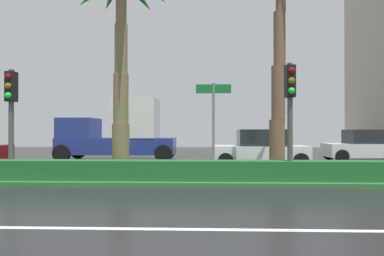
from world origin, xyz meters
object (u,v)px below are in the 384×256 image
(box_truck_lead, at_px, (119,133))
(car_in_traffic_second, at_px, (261,149))
(traffic_signal_median_left, at_px, (11,103))
(palm_tree_centre_left, at_px, (121,14))
(car_in_traffic_third, at_px, (367,146))
(street_name_sign, at_px, (213,117))
(traffic_signal_median_right, at_px, (290,100))

(box_truck_lead, height_order, car_in_traffic_second, box_truck_lead)
(traffic_signal_median_left, height_order, car_in_traffic_second, traffic_signal_median_left)
(car_in_traffic_second, bearing_deg, box_truck_lead, -21.53)
(palm_tree_centre_left, relative_size, car_in_traffic_second, 1.75)
(traffic_signal_median_left, xyz_separation_m, car_in_traffic_third, (15.04, 8.02, -1.72))
(traffic_signal_median_left, xyz_separation_m, car_in_traffic_second, (8.83, 5.23, -1.72))
(palm_tree_centre_left, xyz_separation_m, street_name_sign, (3.22, -1.18, -3.69))
(palm_tree_centre_left, relative_size, traffic_signal_median_right, 2.12)
(traffic_signal_median_left, height_order, box_truck_lead, traffic_signal_median_left)
(car_in_traffic_third, bearing_deg, car_in_traffic_second, 24.16)
(box_truck_lead, bearing_deg, palm_tree_centre_left, 104.49)
(box_truck_lead, xyz_separation_m, car_in_traffic_second, (7.40, -2.92, -0.72))
(traffic_signal_median_left, bearing_deg, box_truck_lead, 80.05)
(traffic_signal_median_right, bearing_deg, palm_tree_centre_left, 164.42)
(box_truck_lead, distance_m, car_in_traffic_third, 13.63)
(car_in_traffic_third, bearing_deg, box_truck_lead, -0.54)
(traffic_signal_median_left, relative_size, traffic_signal_median_right, 0.98)
(traffic_signal_median_right, distance_m, car_in_traffic_third, 10.65)
(street_name_sign, distance_m, car_in_traffic_second, 5.90)
(traffic_signal_median_left, distance_m, traffic_signal_median_right, 8.75)
(traffic_signal_median_right, height_order, car_in_traffic_third, traffic_signal_median_right)
(palm_tree_centre_left, distance_m, box_truck_lead, 8.37)
(palm_tree_centre_left, relative_size, traffic_signal_median_left, 2.17)
(traffic_signal_median_right, bearing_deg, box_truck_lead, 130.62)
(traffic_signal_median_right, xyz_separation_m, car_in_traffic_second, (0.08, 5.61, -1.77))
(box_truck_lead, bearing_deg, car_in_traffic_third, 179.46)
(palm_tree_centre_left, distance_m, traffic_signal_median_left, 4.72)
(traffic_signal_median_right, bearing_deg, traffic_signal_median_left, 177.52)
(traffic_signal_median_left, height_order, traffic_signal_median_right, traffic_signal_median_right)
(palm_tree_centre_left, xyz_separation_m, traffic_signal_median_right, (5.51, -1.54, -3.18))
(traffic_signal_median_right, bearing_deg, car_in_traffic_third, 53.13)
(box_truck_lead, relative_size, car_in_traffic_second, 1.49)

